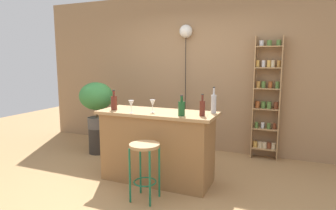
% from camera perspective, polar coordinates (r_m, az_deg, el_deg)
% --- Properties ---
extents(ground, '(12.00, 12.00, 0.00)m').
position_cam_1_polar(ground, '(3.81, -4.04, -16.22)').
color(ground, '#A37A4C').
extents(back_wall, '(6.40, 0.10, 2.80)m').
position_cam_1_polar(back_wall, '(5.28, 5.40, 6.40)').
color(back_wall, '#997551').
rests_on(back_wall, ground).
extents(kitchen_counter, '(1.57, 0.62, 0.95)m').
position_cam_1_polar(kitchen_counter, '(3.90, -2.12, -8.13)').
color(kitchen_counter, olive).
rests_on(kitchen_counter, ground).
extents(bar_stool, '(0.35, 0.35, 0.67)m').
position_cam_1_polar(bar_stool, '(3.36, -4.66, -10.45)').
color(bar_stool, '#196642').
rests_on(bar_stool, ground).
extents(spice_shelf, '(0.42, 0.17, 2.00)m').
position_cam_1_polar(spice_shelf, '(4.93, 18.98, 1.12)').
color(spice_shelf, '#A87F51').
rests_on(spice_shelf, ground).
extents(plant_stool, '(0.31, 0.31, 0.45)m').
position_cam_1_polar(plant_stool, '(5.24, -13.74, -6.85)').
color(plant_stool, '#2D2823').
rests_on(plant_stool, ground).
extents(potted_plant, '(0.60, 0.54, 0.80)m').
position_cam_1_polar(potted_plant, '(5.10, -14.04, 1.11)').
color(potted_plant, '#514C47').
rests_on(potted_plant, plant_stool).
extents(bottle_vinegar, '(0.08, 0.08, 0.27)m').
position_cam_1_polar(bottle_vinegar, '(3.96, -10.68, 0.50)').
color(bottle_vinegar, '#5B2319').
rests_on(bottle_vinegar, kitchen_counter).
extents(bottle_soda_blue, '(0.07, 0.07, 0.34)m').
position_cam_1_polar(bottle_soda_blue, '(3.69, 9.05, 0.35)').
color(bottle_soda_blue, '#B2B2B7').
rests_on(bottle_soda_blue, kitchen_counter).
extents(bottle_wine_red, '(0.08, 0.08, 0.25)m').
position_cam_1_polar(bottle_wine_red, '(3.47, 2.70, -0.62)').
color(bottle_wine_red, '#194C23').
rests_on(bottle_wine_red, kitchen_counter).
extents(bottle_olive_oil, '(0.07, 0.07, 0.27)m').
position_cam_1_polar(bottle_olive_oil, '(3.48, 6.82, -0.55)').
color(bottle_olive_oil, '#5B2319').
rests_on(bottle_olive_oil, kitchen_counter).
extents(wine_glass_left, '(0.07, 0.07, 0.16)m').
position_cam_1_polar(wine_glass_left, '(3.69, -7.32, 0.22)').
color(wine_glass_left, silver).
rests_on(wine_glass_left, kitchen_counter).
extents(wine_glass_center, '(0.07, 0.07, 0.16)m').
position_cam_1_polar(wine_glass_center, '(3.72, -3.08, 0.34)').
color(wine_glass_center, silver).
rests_on(wine_glass_center, kitchen_counter).
extents(pendant_globe_light, '(0.23, 0.23, 2.25)m').
position_cam_1_polar(pendant_globe_light, '(5.24, 3.58, 14.12)').
color(pendant_globe_light, black).
rests_on(pendant_globe_light, ground).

